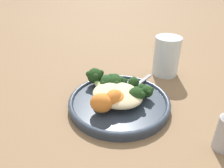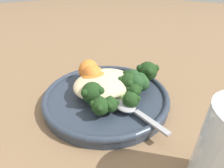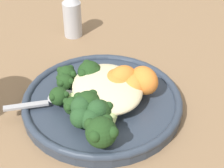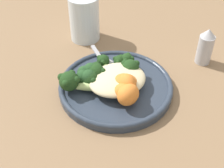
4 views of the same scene
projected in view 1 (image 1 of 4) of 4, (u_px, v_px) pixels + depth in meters
The scene contains 18 objects.
ground_plane at pixel (123, 107), 0.53m from camera, with size 4.00×4.00×0.00m, color #846647.
plate at pixel (120, 102), 0.53m from camera, with size 0.24×0.24×0.02m.
quinoa_mound at pixel (117, 95), 0.51m from camera, with size 0.12×0.10×0.03m, color beige.
broccoli_stalk_0 at pixel (133, 96), 0.50m from camera, with size 0.09×0.06×0.04m.
broccoli_stalk_1 at pixel (134, 94), 0.51m from camera, with size 0.10×0.10×0.03m.
broccoli_stalk_2 at pixel (134, 92), 0.53m from camera, with size 0.07×0.10×0.03m.
broccoli_stalk_3 at pixel (127, 87), 0.54m from camera, with size 0.04×0.11×0.03m.
broccoli_stalk_4 at pixel (119, 87), 0.54m from camera, with size 0.04×0.10×0.03m.
broccoli_stalk_5 at pixel (115, 85), 0.54m from camera, with size 0.05×0.08×0.04m.
broccoli_stalk_6 at pixel (107, 86), 0.54m from camera, with size 0.08×0.07×0.03m.
broccoli_stalk_7 at pixel (98, 79), 0.56m from camera, with size 0.12×0.08×0.04m.
sweet_potato_chunk_0 at pixel (105, 102), 0.48m from camera, with size 0.05×0.04×0.03m, color orange.
sweet_potato_chunk_1 at pixel (116, 98), 0.49m from camera, with size 0.06×0.05×0.03m, color orange.
sweet_potato_chunk_2 at pixel (113, 99), 0.48m from camera, with size 0.04×0.04×0.04m, color orange.
sweet_potato_chunk_3 at pixel (101, 103), 0.47m from camera, with size 0.05×0.04×0.04m, color orange.
kale_tuft at pixel (110, 81), 0.56m from camera, with size 0.05×0.05×0.04m.
spoon at pixel (137, 86), 0.56m from camera, with size 0.04×0.11×0.01m.
water_glass at pixel (166, 56), 0.65m from camera, with size 0.08×0.08×0.12m, color silver.
Camera 1 is at (-0.20, 0.37, 0.32)m, focal length 35.00 mm.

